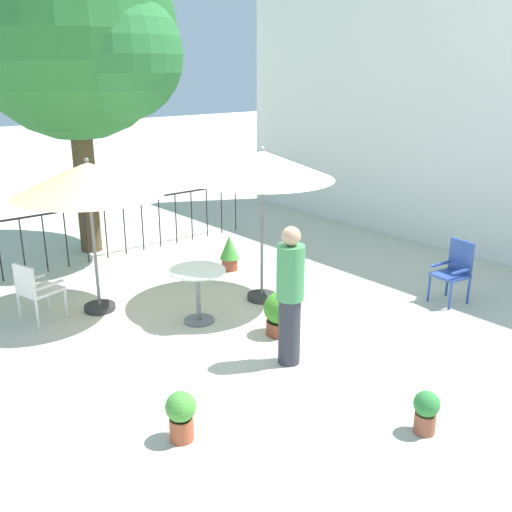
# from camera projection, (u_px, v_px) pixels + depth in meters

# --- Properties ---
(ground_plane) EXTENTS (60.00, 60.00, 0.00)m
(ground_plane) POSITION_uv_depth(u_px,v_px,m) (245.00, 313.00, 8.20)
(ground_plane) COLOR beige
(villa_facade) EXTENTS (11.12, 0.30, 5.15)m
(villa_facade) POSITION_uv_depth(u_px,v_px,m) (459.00, 111.00, 10.45)
(villa_facade) COLOR white
(villa_facade) RESTS_ON ground
(terrace_railing) EXTENTS (0.03, 5.58, 1.01)m
(terrace_railing) POSITION_uv_depth(u_px,v_px,m) (124.00, 219.00, 10.57)
(terrace_railing) COLOR black
(terrace_railing) RESTS_ON ground
(shade_tree) EXTENTS (3.81, 3.63, 5.71)m
(shade_tree) POSITION_uv_depth(u_px,v_px,m) (76.00, 32.00, 9.78)
(shade_tree) COLOR #4E3D26
(shade_tree) RESTS_ON ground
(patio_umbrella_0) EXTENTS (2.04, 2.04, 2.20)m
(patio_umbrella_0) POSITION_uv_depth(u_px,v_px,m) (88.00, 180.00, 7.72)
(patio_umbrella_0) COLOR #2D2D2D
(patio_umbrella_0) RESTS_ON ground
(patio_umbrella_1) EXTENTS (2.06, 2.06, 2.29)m
(patio_umbrella_1) POSITION_uv_depth(u_px,v_px,m) (262.00, 166.00, 8.06)
(patio_umbrella_1) COLOR #2D2D2D
(patio_umbrella_1) RESTS_ON ground
(cafe_table_0) EXTENTS (0.76, 0.76, 0.76)m
(cafe_table_0) POSITION_uv_depth(u_px,v_px,m) (198.00, 286.00, 7.78)
(cafe_table_0) COLOR white
(cafe_table_0) RESTS_ON ground
(patio_chair_0) EXTENTS (0.55, 0.60, 0.86)m
(patio_chair_0) POSITION_uv_depth(u_px,v_px,m) (35.00, 288.00, 7.78)
(patio_chair_0) COLOR white
(patio_chair_0) RESTS_ON ground
(patio_chair_1) EXTENTS (0.47, 0.49, 0.93)m
(patio_chair_1) POSITION_uv_depth(u_px,v_px,m) (455.00, 268.00, 8.46)
(patio_chair_1) COLOR #2D4A99
(patio_chair_1) RESTS_ON ground
(potted_plant_0) EXTENTS (0.34, 0.34, 0.61)m
(potted_plant_0) POSITION_uv_depth(u_px,v_px,m) (229.00, 252.00, 9.85)
(potted_plant_0) COLOR brown
(potted_plant_0) RESTS_ON ground
(potted_plant_1) EXTENTS (0.25, 0.25, 0.44)m
(potted_plant_1) POSITION_uv_depth(u_px,v_px,m) (426.00, 410.00, 5.46)
(potted_plant_1) COLOR #9D543B
(potted_plant_1) RESTS_ON ground
(potted_plant_2) EXTENTS (0.29, 0.29, 0.50)m
(potted_plant_2) POSITION_uv_depth(u_px,v_px,m) (181.00, 414.00, 5.34)
(potted_plant_2) COLOR #B05335
(potted_plant_2) RESTS_ON ground
(potted_plant_3) EXTENTS (0.43, 0.43, 0.58)m
(potted_plant_3) POSITION_uv_depth(u_px,v_px,m) (280.00, 313.00, 7.47)
(potted_plant_3) COLOR brown
(potted_plant_3) RESTS_ON ground
(standing_person) EXTENTS (0.42, 0.42, 1.67)m
(standing_person) POSITION_uv_depth(u_px,v_px,m) (290.00, 295.00, 6.58)
(standing_person) COLOR #33333D
(standing_person) RESTS_ON ground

